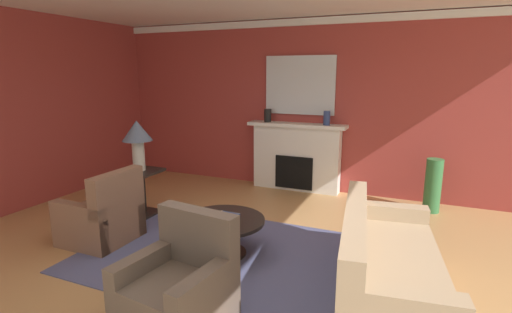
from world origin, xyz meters
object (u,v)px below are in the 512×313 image
object	(u,v)px
fireplace	(296,159)
mantel_mirror	(300,85)
vase_mantel_left	(268,116)
armchair_facing_fireplace	(179,290)
table_lamp	(137,136)
side_table	(141,189)
sofa	(385,268)
vase_mantel_right	(327,118)
vase_tall_corner	(433,186)
coffee_table	(223,228)
armchair_near_window	(103,218)

from	to	relation	value
fireplace	mantel_mirror	bearing A→B (deg)	90.00
mantel_mirror	vase_mantel_left	distance (m)	0.80
mantel_mirror	vase_mantel_left	world-z (taller)	mantel_mirror
armchair_facing_fireplace	vase_mantel_left	distance (m)	4.32
mantel_mirror	table_lamp	world-z (taller)	mantel_mirror
mantel_mirror	side_table	distance (m)	3.28
sofa	vase_mantel_right	xyz separation A→B (m)	(-1.31, 2.99, 1.07)
vase_mantel_left	vase_tall_corner	xyz separation A→B (m)	(2.86, -0.25, -0.94)
coffee_table	vase_mantel_right	xyz separation A→B (m)	(0.54, 2.83, 1.03)
vase_tall_corner	armchair_facing_fireplace	bearing A→B (deg)	-117.85
side_table	vase_mantel_right	size ratio (longest dim) A/B	2.83
armchair_near_window	vase_tall_corner	xyz separation A→B (m)	(3.89, 2.85, 0.12)
vase_mantel_right	vase_mantel_left	bearing A→B (deg)	180.00
armchair_near_window	armchair_facing_fireplace	bearing A→B (deg)	-28.50
side_table	vase_tall_corner	world-z (taller)	vase_tall_corner
table_lamp	vase_mantel_right	bearing A→B (deg)	42.75
armchair_facing_fireplace	fireplace	bearing A→B (deg)	93.69
armchair_facing_fireplace	vase_mantel_left	bearing A→B (deg)	101.26
vase_mantel_left	vase_tall_corner	world-z (taller)	vase_mantel_left
armchair_near_window	vase_mantel_right	size ratio (longest dim) A/B	3.84
vase_tall_corner	mantel_mirror	bearing A→B (deg)	169.69
vase_mantel_left	vase_tall_corner	bearing A→B (deg)	-5.00
coffee_table	table_lamp	world-z (taller)	table_lamp
armchair_facing_fireplace	vase_tall_corner	bearing A→B (deg)	62.15
fireplace	vase_mantel_left	distance (m)	0.95
mantel_mirror	side_table	world-z (taller)	mantel_mirror
fireplace	side_table	size ratio (longest dim) A/B	2.57
armchair_facing_fireplace	vase_tall_corner	size ratio (longest dim) A/B	1.12
fireplace	sofa	distance (m)	3.57
vase_tall_corner	vase_mantel_right	world-z (taller)	vase_mantel_right
coffee_table	vase_tall_corner	size ratio (longest dim) A/B	1.18
side_table	vase_mantel_right	bearing A→B (deg)	42.75
table_lamp	vase_mantel_left	xyz separation A→B (m)	(1.22, 2.14, 0.14)
side_table	vase_tall_corner	xyz separation A→B (m)	(4.08, 1.89, 0.02)
table_lamp	armchair_near_window	bearing A→B (deg)	-79.34
armchair_facing_fireplace	table_lamp	bearing A→B (deg)	135.94
armchair_near_window	side_table	size ratio (longest dim) A/B	1.36
sofa	armchair_near_window	distance (m)	3.45
armchair_near_window	vase_mantel_left	xyz separation A→B (m)	(1.04, 3.10, 1.05)
coffee_table	vase_mantel_left	world-z (taller)	vase_mantel_left
vase_mantel_left	vase_mantel_right	xyz separation A→B (m)	(1.10, 0.00, 0.00)
armchair_near_window	coffee_table	world-z (taller)	armchair_near_window
fireplace	table_lamp	distance (m)	2.89
sofa	armchair_facing_fireplace	distance (m)	1.95
armchair_facing_fireplace	table_lamp	xyz separation A→B (m)	(-2.04, 1.97, 0.92)
side_table	table_lamp	xyz separation A→B (m)	(-0.00, 0.00, 0.82)
fireplace	sofa	world-z (taller)	fireplace
vase_mantel_right	sofa	bearing A→B (deg)	-66.34
sofa	table_lamp	bearing A→B (deg)	166.88
armchair_facing_fireplace	side_table	world-z (taller)	armchair_facing_fireplace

